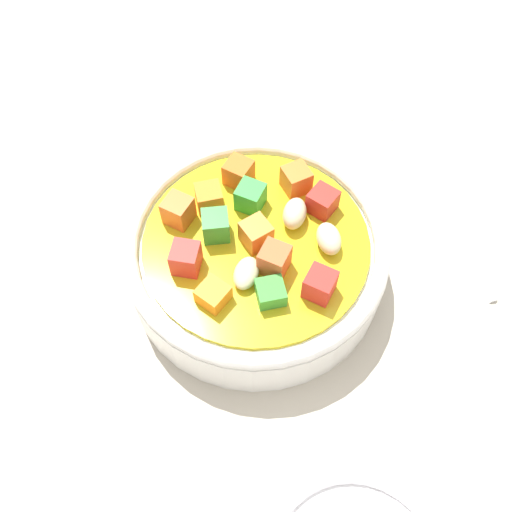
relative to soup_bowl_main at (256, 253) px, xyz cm
name	(u,v)px	position (x,y,z in cm)	size (l,w,h in cm)	color
ground_plane	(256,278)	(0.00, 0.02, -3.65)	(140.00, 140.00, 2.00)	#BAB2A0
soup_bowl_main	(256,253)	(0.00, 0.00, 0.00)	(18.49, 18.49, 6.30)	white
spoon	(418,163)	(-11.02, -13.08, -2.29)	(12.06, 20.64, 0.72)	silver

